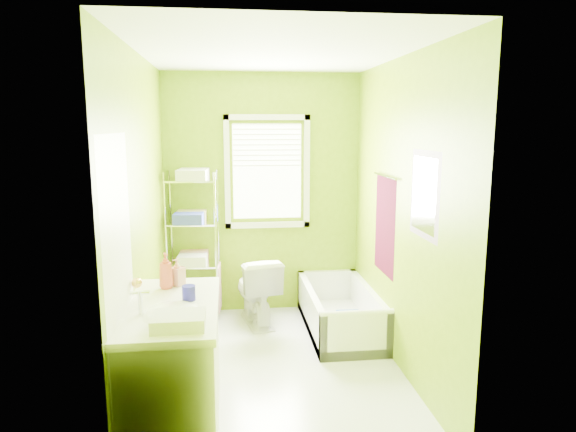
{
  "coord_description": "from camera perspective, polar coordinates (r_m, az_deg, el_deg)",
  "views": [
    {
      "loc": [
        -0.38,
        -4.09,
        2.05
      ],
      "look_at": [
        0.14,
        0.25,
        1.27
      ],
      "focal_mm": 32.0,
      "sensor_mm": 36.0,
      "label": 1
    }
  ],
  "objects": [
    {
      "name": "window",
      "position": [
        5.54,
        -2.32,
        5.58
      ],
      "size": [
        0.92,
        0.05,
        1.22
      ],
      "color": "white",
      "rests_on": "ground"
    },
    {
      "name": "wire_shelf_unit",
      "position": [
        5.47,
        -10.39,
        -1.38
      ],
      "size": [
        0.56,
        0.45,
        1.6
      ],
      "color": "silver",
      "rests_on": "ground"
    },
    {
      "name": "right_wall_decor",
      "position": [
        4.37,
        12.23,
        0.25
      ],
      "size": [
        0.04,
        1.48,
        1.17
      ],
      "color": "#43071A",
      "rests_on": "ground"
    },
    {
      "name": "ground",
      "position": [
        4.58,
        -1.37,
        -16.46
      ],
      "size": [
        2.9,
        2.9,
        0.0
      ],
      "primitive_type": "plane",
      "color": "silver",
      "rests_on": "ground"
    },
    {
      "name": "toilet",
      "position": [
        5.39,
        -3.54,
        -8.17
      ],
      "size": [
        0.54,
        0.78,
        0.73
      ],
      "primitive_type": "imported",
      "rotation": [
        0.0,
        0.0,
        3.34
      ],
      "color": "white",
      "rests_on": "ground"
    },
    {
      "name": "room_envelope",
      "position": [
        4.13,
        -1.46,
        3.11
      ],
      "size": [
        2.14,
        2.94,
        2.62
      ],
      "color": "#6B8C06",
      "rests_on": "ground"
    },
    {
      "name": "vanity",
      "position": [
        3.64,
        -12.58,
        -15.79
      ],
      "size": [
        0.61,
        1.18,
        1.15
      ],
      "color": "white",
      "rests_on": "ground"
    },
    {
      "name": "door",
      "position": [
        3.33,
        -18.04,
        -8.79
      ],
      "size": [
        0.09,
        0.8,
        2.0
      ],
      "color": "white",
      "rests_on": "ground"
    },
    {
      "name": "bathtub",
      "position": [
        5.28,
        5.83,
        -11.11
      ],
      "size": [
        0.66,
        1.41,
        0.46
      ],
      "color": "white",
      "rests_on": "ground"
    }
  ]
}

